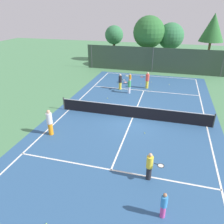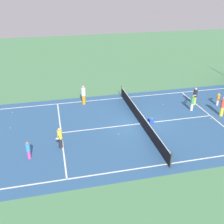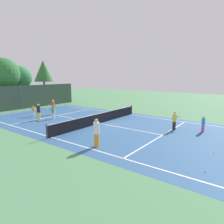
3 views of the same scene
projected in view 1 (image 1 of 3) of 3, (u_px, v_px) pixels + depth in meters
ground_plane at (133, 118)px, 17.41m from camera, size 80.00×80.00×0.00m
court_surface at (133, 118)px, 17.41m from camera, size 13.00×25.00×0.01m
tennis_net at (133, 112)px, 17.19m from camera, size 11.90×0.10×1.10m
perimeter_fence at (153, 60)px, 28.89m from camera, size 18.00×0.12×3.20m
tree_0 at (171, 36)px, 30.30m from camera, size 3.54×3.54×6.02m
tree_1 at (149, 32)px, 29.64m from camera, size 4.21×4.21×6.92m
tree_2 at (114, 35)px, 33.91m from camera, size 2.80×2.80×5.38m
tree_3 at (213, 28)px, 30.10m from camera, size 3.32×3.32×7.18m
player_0 at (130, 79)px, 24.73m from camera, size 0.77×0.68×1.19m
player_1 at (50, 122)px, 14.74m from camera, size 0.39×0.39×1.84m
player_2 at (164, 205)px, 8.94m from camera, size 0.27×0.27×1.29m
player_3 at (147, 80)px, 23.32m from camera, size 0.95×0.38×1.76m
player_4 at (129, 86)px, 22.02m from camera, size 0.85×0.69×1.46m
player_5 at (120, 82)px, 22.99m from camera, size 0.89×0.72×1.66m
player_6 at (150, 166)px, 10.89m from camera, size 0.92×0.55×1.57m
ball_crate at (135, 111)px, 18.15m from camera, size 0.41×0.34×0.43m
tennis_ball_0 at (145, 133)px, 15.25m from camera, size 0.07×0.07×0.07m
tennis_ball_2 at (149, 92)px, 22.58m from camera, size 0.07×0.07×0.07m
tennis_ball_3 at (169, 84)px, 24.70m from camera, size 0.07×0.07×0.07m
tennis_ball_4 at (46, 224)px, 8.86m from camera, size 0.07×0.07×0.07m
tennis_ball_5 at (141, 84)px, 24.83m from camera, size 0.07×0.07×0.07m
tennis_ball_6 at (107, 98)px, 21.00m from camera, size 0.07×0.07×0.07m
tennis_ball_7 at (151, 82)px, 25.50m from camera, size 0.07×0.07×0.07m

